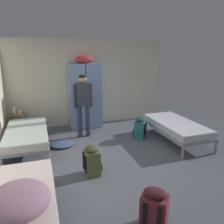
{
  "coord_description": "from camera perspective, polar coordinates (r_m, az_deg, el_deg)",
  "views": [
    {
      "loc": [
        -1.38,
        -3.96,
        2.13
      ],
      "look_at": [
        0.0,
        0.26,
        0.95
      ],
      "focal_mm": 35.56,
      "sensor_mm": 36.0,
      "label": 1
    }
  ],
  "objects": [
    {
      "name": "ground_plane",
      "position": [
        4.7,
        0.99,
        -12.03
      ],
      "size": [
        8.17,
        8.17,
        0.0
      ],
      "primitive_type": "plane",
      "color": "#565B66"
    },
    {
      "name": "room_backdrop",
      "position": [
        5.27,
        -16.06,
        4.86
      ],
      "size": [
        4.71,
        5.17,
        2.52
      ],
      "color": "beige",
      "rests_on": "ground_plane"
    },
    {
      "name": "locker_bank",
      "position": [
        6.45,
        -7.01,
        4.44
      ],
      "size": [
        0.9,
        0.55,
        2.07
      ],
      "color": "#7A9ECC",
      "rests_on": "ground_plane"
    },
    {
      "name": "shelf_unit",
      "position": [
        6.46,
        -22.87,
        -2.33
      ],
      "size": [
        0.38,
        0.3,
        0.57
      ],
      "color": "brown",
      "rests_on": "ground_plane"
    },
    {
      "name": "bed_left_rear",
      "position": [
        5.34,
        -21.09,
        -5.27
      ],
      "size": [
        0.9,
        1.9,
        0.49
      ],
      "color": "gray",
      "rests_on": "ground_plane"
    },
    {
      "name": "bed_right",
      "position": [
        5.73,
        16.05,
        -3.49
      ],
      "size": [
        0.9,
        1.9,
        0.49
      ],
      "color": "gray",
      "rests_on": "ground_plane"
    },
    {
      "name": "bed_left_front",
      "position": [
        3.06,
        -23.13,
        -21.42
      ],
      "size": [
        0.9,
        1.9,
        0.49
      ],
      "color": "gray",
      "rests_on": "ground_plane"
    },
    {
      "name": "bedding_heap",
      "position": [
        2.69,
        -22.9,
        -20.17
      ],
      "size": [
        0.67,
        0.7,
        0.29
      ],
      "color": "gray",
      "rests_on": "bed_left_front"
    },
    {
      "name": "person_traveler",
      "position": [
        5.68,
        -7.42,
        3.05
      ],
      "size": [
        0.51,
        0.22,
        1.62
      ],
      "color": "#2D334C",
      "rests_on": "ground_plane"
    },
    {
      "name": "water_bottle",
      "position": [
        6.4,
        -23.87,
        0.56
      ],
      "size": [
        0.07,
        0.07,
        0.25
      ],
      "color": "silver",
      "rests_on": "shelf_unit"
    },
    {
      "name": "lotion_bottle",
      "position": [
        6.34,
        -22.53,
        0.16
      ],
      "size": [
        0.06,
        0.06,
        0.16
      ],
      "color": "white",
      "rests_on": "shelf_unit"
    },
    {
      "name": "backpack_maroon",
      "position": [
        3.04,
        10.89,
        -23.38
      ],
      "size": [
        0.42,
        0.42,
        0.55
      ],
      "color": "maroon",
      "rests_on": "ground_plane"
    },
    {
      "name": "backpack_teal",
      "position": [
        5.74,
        7.12,
        -4.21
      ],
      "size": [
        0.42,
        0.41,
        0.55
      ],
      "color": "#23666B",
      "rests_on": "ground_plane"
    },
    {
      "name": "backpack_olive",
      "position": [
        4.09,
        -5.04,
        -12.41
      ],
      "size": [
        0.34,
        0.33,
        0.55
      ],
      "color": "#566038",
      "rests_on": "ground_plane"
    },
    {
      "name": "clothes_pile_denim",
      "position": [
        5.42,
        -12.73,
        -8.08
      ],
      "size": [
        0.56,
        0.48,
        0.09
      ],
      "color": "#42567A",
      "rests_on": "ground_plane"
    }
  ]
}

